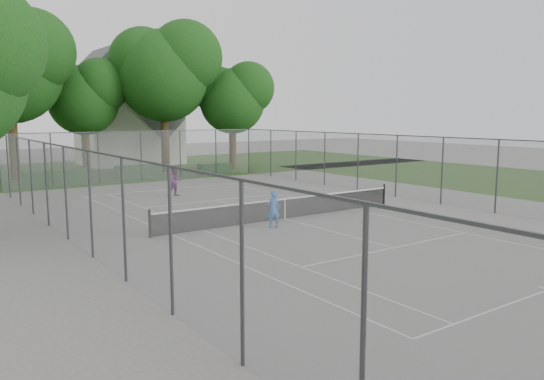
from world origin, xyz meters
TOP-DOWN VIEW (x-y plane):
  - ground at (0.00, 0.00)m, footprint 120.00×120.00m
  - grass_far at (0.00, 26.00)m, footprint 60.00×20.00m
  - grass_right at (22.00, 0.00)m, footprint 16.00×40.00m
  - court_markings at (0.00, 0.00)m, footprint 11.03×23.83m
  - tennis_net at (0.00, 0.00)m, footprint 12.87×0.10m
  - perimeter_fence at (0.00, 0.00)m, footprint 18.08×34.08m
  - tree_far_left at (-7.11, 22.68)m, footprint 8.32×7.60m
  - tree_far_midleft at (-1.66, 24.22)m, footprint 6.30×5.75m
  - tree_far_midright at (4.02, 21.60)m, footprint 8.44×7.70m
  - tree_far_right at (9.45, 20.04)m, footprint 6.30×5.76m
  - hedge_left at (-5.51, 17.97)m, footprint 4.08×1.22m
  - hedge_mid at (0.18, 18.19)m, footprint 3.24×0.93m
  - hedge_right at (6.53, 18.21)m, footprint 2.61×0.96m
  - house at (3.99, 29.95)m, footprint 8.56×6.63m
  - girl_player at (-1.49, -1.20)m, footprint 0.63×0.48m
  - woman_player at (-1.10, 9.07)m, footprint 0.91×0.74m

SIDE VIEW (x-z plane):
  - ground at x=0.00m, z-range 0.00..0.00m
  - grass_far at x=0.00m, z-range 0.00..0.00m
  - grass_right at x=22.00m, z-range 0.00..0.00m
  - court_markings at x=0.00m, z-range 0.00..0.01m
  - hedge_right at x=6.53m, z-range 0.00..0.78m
  - hedge_mid at x=0.18m, z-range 0.00..1.02m
  - hedge_left at x=-5.51m, z-range 0.00..1.02m
  - tennis_net at x=0.00m, z-range -0.04..1.06m
  - girl_player at x=-1.49m, z-range 0.00..1.55m
  - woman_player at x=-1.10m, z-range 0.00..1.72m
  - perimeter_fence at x=0.00m, z-range 0.05..3.57m
  - house at x=3.99m, z-range -1.04..9.62m
  - tree_far_midleft at x=-1.66m, z-range 1.69..10.75m
  - tree_far_right at x=9.45m, z-range 1.69..10.75m
  - tree_far_left at x=-7.11m, z-range 2.24..14.20m
  - tree_far_midright at x=4.02m, z-range 2.27..14.40m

